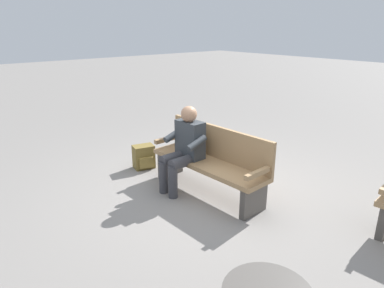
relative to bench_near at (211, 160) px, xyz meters
name	(u,v)px	position (x,y,z in m)	size (l,w,h in m)	color
ground_plane	(207,192)	(0.00, 0.07, -0.46)	(40.00, 40.00, 0.00)	gray
bench_near	(211,160)	(0.00, 0.00, 0.00)	(1.82, 0.54, 0.90)	#9E7A51
person_seated	(184,147)	(0.29, 0.24, 0.17)	(0.58, 0.58, 1.18)	#33383D
backpack	(144,157)	(1.29, 0.27, -0.27)	(0.32, 0.37, 0.38)	brown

